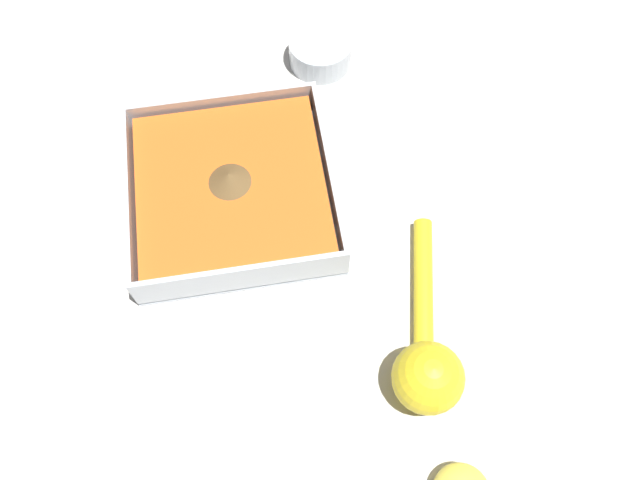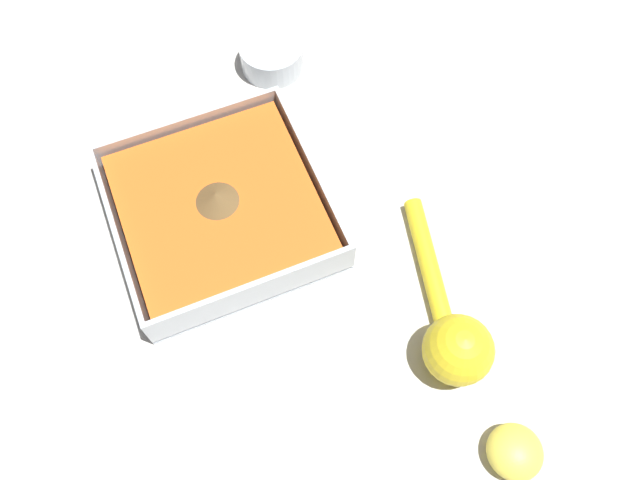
{
  "view_description": "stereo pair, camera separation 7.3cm",
  "coord_description": "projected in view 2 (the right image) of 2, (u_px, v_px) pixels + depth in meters",
  "views": [
    {
      "loc": [
        -0.43,
        -0.04,
        0.69
      ],
      "look_at": [
        -0.12,
        -0.09,
        0.03
      ],
      "focal_mm": 35.0,
      "sensor_mm": 36.0,
      "label": 1
    },
    {
      "loc": [
        -0.41,
        0.03,
        0.69
      ],
      "look_at": [
        -0.12,
        -0.09,
        0.03
      ],
      "focal_mm": 35.0,
      "sensor_mm": 36.0,
      "label": 2
    }
  ],
  "objects": [
    {
      "name": "spice_bowl",
      "position": [
        272.0,
        56.0,
        0.87
      ],
      "size": [
        0.09,
        0.09,
        0.04
      ],
      "color": "silver",
      "rests_on": "ground_plane"
    },
    {
      "name": "lemon_half",
      "position": [
        515.0,
        452.0,
        0.64
      ],
      "size": [
        0.06,
        0.06,
        0.03
      ],
      "color": "#EFDB4C",
      "rests_on": "ground_plane"
    },
    {
      "name": "lemon_squeezer",
      "position": [
        453.0,
        336.0,
        0.68
      ],
      "size": [
        0.23,
        0.09,
        0.08
      ],
      "rotation": [
        0.0,
        0.0,
        2.91
      ],
      "color": "yellow",
      "rests_on": "ground_plane"
    },
    {
      "name": "square_dish",
      "position": [
        220.0,
        210.0,
        0.76
      ],
      "size": [
        0.25,
        0.25,
        0.06
      ],
      "color": "silver",
      "rests_on": "ground_plane"
    },
    {
      "name": "ground_plane",
      "position": [
        222.0,
        198.0,
        0.79
      ],
      "size": [
        4.0,
        4.0,
        0.0
      ],
      "primitive_type": "plane",
      "color": "beige"
    }
  ]
}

